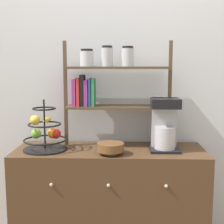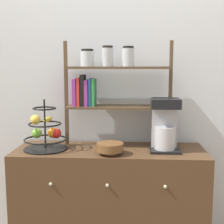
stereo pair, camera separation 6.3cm
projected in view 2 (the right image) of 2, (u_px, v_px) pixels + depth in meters
The scene contains 6 objects.
wall_back at pixel (112, 80), 2.45m from camera, with size 7.00×0.05×2.60m, color silver.
sideboard at pixel (110, 203), 2.30m from camera, with size 1.36×0.48×0.81m.
coffee_maker at pixel (165, 125), 2.19m from camera, with size 0.21×0.21×0.37m.
fruit_stand at pixel (46, 133), 2.23m from camera, with size 0.31×0.31×0.36m.
wooden_bowl at pixel (110, 148), 2.10m from camera, with size 0.18×0.18×0.08m.
shelf_hutch at pixel (105, 82), 2.28m from camera, with size 0.79×0.20×0.77m.
Camera 2 is at (0.15, -1.94, 1.40)m, focal length 50.00 mm.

